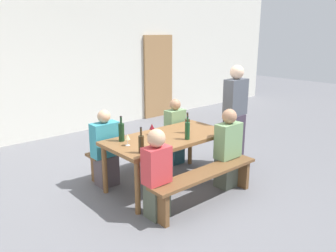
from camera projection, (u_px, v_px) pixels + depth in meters
ground_plane at (168, 185)px, 5.04m from camera, size 24.00×24.00×0.00m
back_wall at (59, 60)px, 7.17m from camera, size 14.00×0.20×3.20m
wooden_door at (158, 77)px, 8.85m from camera, size 0.90×0.06×2.10m
tasting_table at (168, 141)px, 4.86m from camera, size 1.81×0.89×0.75m
bench_near at (206, 179)px, 4.41m from camera, size 1.71×0.30×0.45m
bench_far at (138, 150)px, 5.49m from camera, size 1.71×0.30×0.45m
wine_bottle_0 at (187, 125)px, 4.97m from camera, size 0.07×0.07×0.31m
wine_bottle_1 at (121, 132)px, 4.59m from camera, size 0.08×0.08×0.35m
wine_bottle_2 at (187, 130)px, 4.67m from camera, size 0.07×0.07×0.33m
wine_bottle_3 at (141, 144)px, 4.14m from camera, size 0.07×0.07×0.33m
wine_glass_0 at (128, 137)px, 4.41m from camera, size 0.07×0.07×0.15m
wine_glass_1 at (152, 127)px, 4.88m from camera, size 0.08×0.08×0.16m
seated_guest_near_0 at (157, 175)px, 4.03m from camera, size 0.32×0.24×1.11m
seated_guest_near_1 at (228, 151)px, 4.85m from camera, size 0.39×0.24×1.16m
seated_guest_far_0 at (106, 151)px, 4.90m from camera, size 0.39×0.24×1.13m
seated_guest_far_1 at (175, 133)px, 5.75m from camera, size 0.33×0.24×1.11m
standing_host at (234, 118)px, 5.53m from camera, size 0.39×0.24×1.68m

